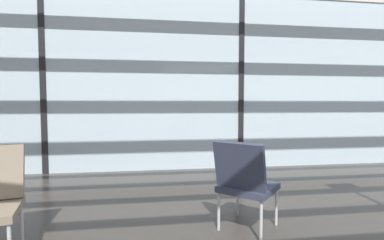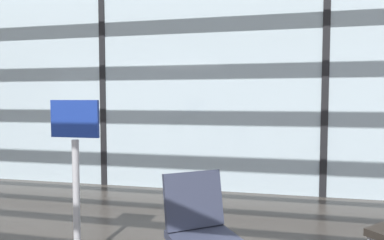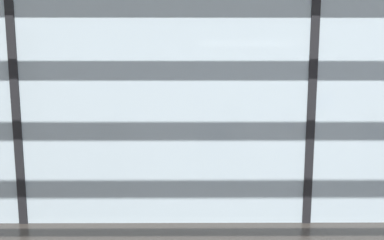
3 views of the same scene
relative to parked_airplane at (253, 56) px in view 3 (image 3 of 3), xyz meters
The scene contains 4 objects.
glass_curtain_wall 4.77m from the parked_airplane, 91.00° to the right, with size 14.00×0.08×3.22m, color silver.
window_mullion_0 5.97m from the parked_airplane, 127.09° to the right, with size 0.10×0.12×3.22m, color black.
window_mullion_1 4.77m from the parked_airplane, 91.00° to the right, with size 0.10×0.12×3.22m, color black.
parked_airplane is the anchor object (origin of this frame).
Camera 3 is at (-1.44, 0.79, 1.92)m, focal length 34.72 mm.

